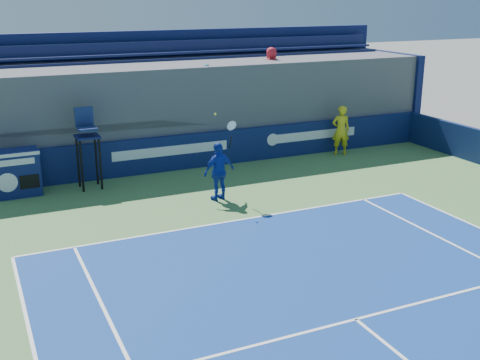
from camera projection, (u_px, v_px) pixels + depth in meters
name	position (u px, v px, depth m)	size (l,w,h in m)	color
ball_person	(341.00, 130.00, 22.03)	(0.67, 0.44, 1.83)	yellow
back_hoarding	(171.00, 153.00, 20.11)	(20.40, 0.21, 1.20)	#0D1849
match_clock	(16.00, 172.00, 17.54)	(1.34, 0.76, 1.40)	#101A52
umpire_chair	(87.00, 140.00, 18.03)	(0.71, 0.71, 2.48)	black
tennis_player	(219.00, 171.00, 17.15)	(1.06, 0.60, 2.57)	#132D9D
stadium_seating	(151.00, 107.00, 21.52)	(21.00, 4.05, 4.40)	#56565B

